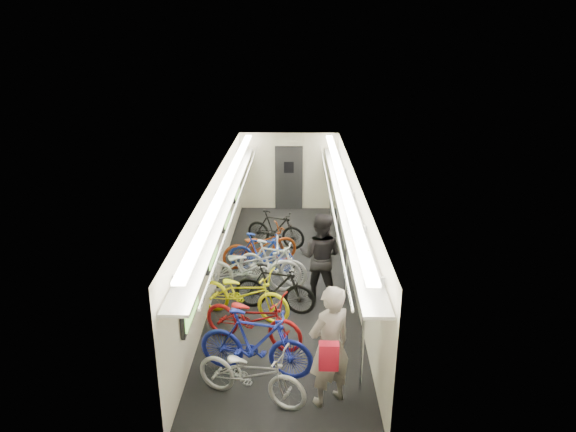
{
  "coord_description": "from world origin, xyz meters",
  "views": [
    {
      "loc": [
        0.25,
        -10.4,
        5.26
      ],
      "look_at": [
        0.05,
        1.04,
        1.15
      ],
      "focal_mm": 32.0,
      "sensor_mm": 36.0,
      "label": 1
    }
  ],
  "objects_px": {
    "passenger_mid": "(320,256)",
    "backpack": "(329,356)",
    "bicycle_0": "(251,373)",
    "bicycle_1": "(256,343)",
    "passenger_near": "(330,346)"
  },
  "relations": [
    {
      "from": "backpack",
      "to": "passenger_near",
      "type": "bearing_deg",
      "value": 85.79
    },
    {
      "from": "bicycle_1",
      "to": "backpack",
      "type": "xyz_separation_m",
      "value": [
        1.08,
        -1.34,
        0.71
      ]
    },
    {
      "from": "passenger_near",
      "to": "backpack",
      "type": "height_order",
      "value": "passenger_near"
    },
    {
      "from": "bicycle_1",
      "to": "bicycle_0",
      "type": "bearing_deg",
      "value": -168.03
    },
    {
      "from": "backpack",
      "to": "passenger_mid",
      "type": "bearing_deg",
      "value": 89.86
    },
    {
      "from": "bicycle_1",
      "to": "passenger_mid",
      "type": "distance_m",
      "value": 2.84
    },
    {
      "from": "bicycle_1",
      "to": "passenger_mid",
      "type": "height_order",
      "value": "passenger_mid"
    },
    {
      "from": "passenger_mid",
      "to": "backpack",
      "type": "xyz_separation_m",
      "value": [
        -0.06,
        -3.92,
        0.34
      ]
    },
    {
      "from": "bicycle_1",
      "to": "passenger_mid",
      "type": "bearing_deg",
      "value": -10.23
    },
    {
      "from": "bicycle_0",
      "to": "passenger_mid",
      "type": "height_order",
      "value": "passenger_mid"
    },
    {
      "from": "bicycle_0",
      "to": "passenger_mid",
      "type": "relative_size",
      "value": 0.95
    },
    {
      "from": "bicycle_0",
      "to": "bicycle_1",
      "type": "bearing_deg",
      "value": 19.72
    },
    {
      "from": "bicycle_1",
      "to": "backpack",
      "type": "relative_size",
      "value": 5.0
    },
    {
      "from": "passenger_near",
      "to": "bicycle_0",
      "type": "bearing_deg",
      "value": -32.29
    },
    {
      "from": "bicycle_1",
      "to": "passenger_mid",
      "type": "xyz_separation_m",
      "value": [
        1.13,
        2.58,
        0.36
      ]
    }
  ]
}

